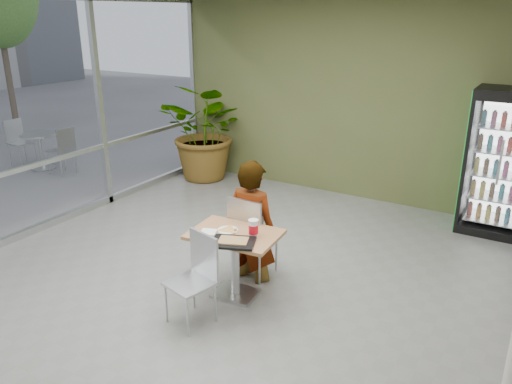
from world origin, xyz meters
TOP-DOWN VIEW (x-y plane):
  - ground at (0.00, 0.00)m, footprint 7.00×7.00m
  - room_envelope at (0.00, 0.00)m, footprint 6.00×7.00m
  - storefront_frame at (-3.00, 0.00)m, footprint 0.10×7.00m
  - dining_table at (0.33, -0.16)m, footprint 0.98×0.73m
  - chair_far at (0.25, 0.26)m, footprint 0.45×0.46m
  - chair_near at (0.25, -0.71)m, footprint 0.49×0.49m
  - seated_woman at (0.25, 0.31)m, footprint 0.64×0.42m
  - pizza_plate at (0.24, -0.16)m, footprint 0.30×0.23m
  - soda_cup at (0.54, -0.14)m, footprint 0.10×0.10m
  - napkin_stack at (0.10, -0.32)m, footprint 0.21×0.21m
  - cafeteria_tray at (0.46, -0.39)m, footprint 0.51×0.45m
  - beverage_fridge at (2.49, 3.15)m, footprint 0.91×0.70m
  - potted_plant at (-2.34, 3.01)m, footprint 1.60×1.38m

SIDE VIEW (x-z plane):
  - ground at x=0.00m, z-range 0.00..0.00m
  - chair_near at x=0.25m, z-range 0.08..0.99m
  - dining_table at x=0.33m, z-range 0.16..0.91m
  - seated_woman at x=0.25m, z-range -0.30..1.41m
  - chair_far at x=0.25m, z-range 0.09..1.08m
  - napkin_stack at x=0.10m, z-range 0.75..0.77m
  - cafeteria_tray at x=0.46m, z-range 0.75..0.77m
  - pizza_plate at x=0.24m, z-range 0.75..0.78m
  - soda_cup at x=0.54m, z-range 0.75..0.93m
  - potted_plant at x=-2.34m, z-range 0.00..1.77m
  - beverage_fridge at x=2.49m, z-range 0.00..2.00m
  - room_envelope at x=0.00m, z-range 0.00..3.20m
  - storefront_frame at x=-3.00m, z-range 0.00..3.20m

